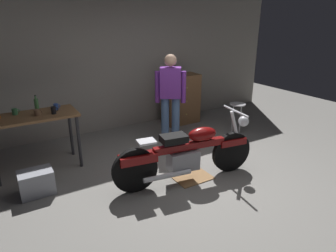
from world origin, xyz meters
name	(u,v)px	position (x,y,z in m)	size (l,w,h in m)	color
ground_plane	(194,181)	(0.00, 0.00, 0.00)	(12.00, 12.00, 0.00)	gray
back_wall	(117,55)	(0.00, 2.80, 1.55)	(8.00, 0.12, 3.10)	gray
workbench	(33,122)	(-1.89, 1.58, 0.79)	(1.30, 0.64, 0.90)	brown
motorcycle	(187,152)	(-0.08, 0.07, 0.45)	(2.18, 0.65, 1.00)	black
person_standing	(170,95)	(0.47, 1.45, 0.93)	(0.49, 0.39, 1.67)	#496996
shop_stool	(237,110)	(1.87, 1.12, 0.50)	(0.32, 0.32, 0.64)	#B2B2B7
wooden_dresser	(181,99)	(1.27, 2.30, 0.55)	(0.80, 0.47, 1.10)	brown
drip_tray	(193,177)	(0.03, 0.08, 0.01)	(0.56, 0.40, 0.01)	olive
storage_bin	(37,182)	(-2.04, 0.83, 0.17)	(0.44, 0.32, 0.34)	gray
mug_green_speckled	(15,112)	(-2.10, 1.73, 0.95)	(0.11, 0.08, 0.09)	#3D7F4C
mug_blue_enamel	(56,107)	(-1.51, 1.68, 0.95)	(0.11, 0.07, 0.10)	#2D51AD
mug_black_matte	(54,110)	(-1.59, 1.47, 0.96)	(0.11, 0.07, 0.11)	black
mug_brown_stoneware	(37,113)	(-1.82, 1.51, 0.95)	(0.12, 0.09, 0.09)	brown
bottle	(36,104)	(-1.77, 1.82, 1.00)	(0.06, 0.06, 0.24)	#4C8C4C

